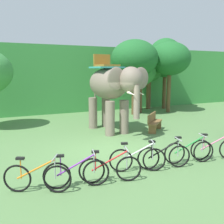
{
  "coord_description": "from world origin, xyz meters",
  "views": [
    {
      "loc": [
        -4.03,
        -8.46,
        3.0
      ],
      "look_at": [
        0.53,
        1.0,
        1.3
      ],
      "focal_mm": 41.57,
      "sensor_mm": 36.0,
      "label": 1
    }
  ],
  "objects": [
    {
      "name": "tree_center",
      "position": [
        7.26,
        8.43,
        3.39
      ],
      "size": [
        2.28,
        2.28,
        4.8
      ],
      "color": "brown",
      "rests_on": "ground"
    },
    {
      "name": "foliage_hedge",
      "position": [
        0.0,
        12.16,
        2.34
      ],
      "size": [
        36.0,
        6.0,
        4.69
      ],
      "primitive_type": "cube",
      "color": "#3D8E42",
      "rests_on": "ground"
    },
    {
      "name": "wooden_bench",
      "position": [
        3.32,
        1.99,
        0.48
      ],
      "size": [
        1.39,
        1.31,
        0.89
      ],
      "color": "brown",
      "rests_on": "ground"
    },
    {
      "name": "bike_orange",
      "position": [
        -3.08,
        -2.22,
        0.39
      ],
      "size": [
        1.54,
        0.87,
        0.92
      ],
      "color": "black",
      "rests_on": "ground"
    },
    {
      "name": "ground_plane",
      "position": [
        0.0,
        0.0,
        0.0
      ],
      "size": [
        80.0,
        80.0,
        0.0
      ],
      "primitive_type": "plane",
      "color": "#567F47"
    },
    {
      "name": "tree_left",
      "position": [
        8.47,
        8.05,
        3.91
      ],
      "size": [
        2.69,
        2.69,
        5.41
      ],
      "color": "brown",
      "rests_on": "ground"
    },
    {
      "name": "bike_purple",
      "position": [
        -2.12,
        -2.38,
        0.39
      ],
      "size": [
        1.67,
        0.62,
        0.92
      ],
      "color": "black",
      "rests_on": "ground"
    },
    {
      "name": "tree_center_right",
      "position": [
        4.94,
        6.7,
        3.74
      ],
      "size": [
        3.12,
        3.12,
        5.01
      ],
      "color": "brown",
      "rests_on": "ground"
    },
    {
      "name": "bike_pink",
      "position": [
        2.76,
        -2.37,
        0.39
      ],
      "size": [
        1.61,
        0.74,
        0.92
      ],
      "color": "black",
      "rests_on": "ground"
    },
    {
      "name": "bike_red",
      "position": [
        -1.2,
        -2.47,
        0.39
      ],
      "size": [
        1.64,
        0.68,
        0.92
      ],
      "color": "black",
      "rests_on": "ground"
    },
    {
      "name": "bike_green",
      "position": [
        1.74,
        -2.25,
        0.39
      ],
      "size": [
        1.66,
        0.64,
        0.92
      ],
      "color": "black",
      "rests_on": "ground"
    },
    {
      "name": "elephant",
      "position": [
        1.32,
        2.73,
        2.2
      ],
      "size": [
        2.09,
        4.19,
        3.78
      ],
      "color": "gray",
      "rests_on": "ground"
    },
    {
      "name": "tree_far_left",
      "position": [
        7.65,
        6.45,
        3.77
      ],
      "size": [
        2.9,
        2.9,
        4.97
      ],
      "color": "brown",
      "rests_on": "ground"
    },
    {
      "name": "bike_black",
      "position": [
        0.71,
        -2.28,
        0.39
      ],
      "size": [
        1.66,
        0.63,
        0.92
      ],
      "color": "black",
      "rests_on": "ground"
    },
    {
      "name": "tree_right",
      "position": [
        5.72,
        7.22,
        2.91
      ],
      "size": [
        2.23,
        2.23,
        3.99
      ],
      "color": "brown",
      "rests_on": "ground"
    },
    {
      "name": "bike_white",
      "position": [
        -0.15,
        -2.14,
        0.39
      ],
      "size": [
        1.61,
        0.76,
        0.92
      ],
      "color": "black",
      "rests_on": "ground"
    }
  ]
}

